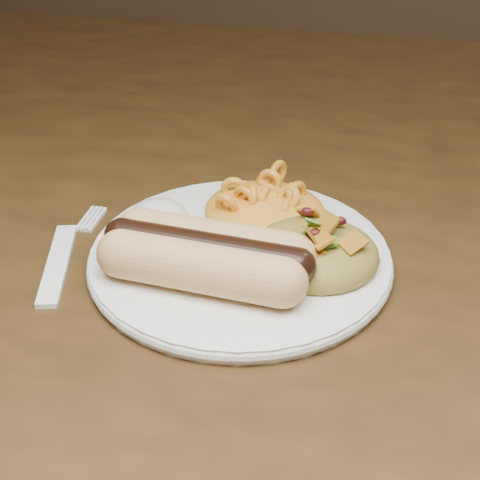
# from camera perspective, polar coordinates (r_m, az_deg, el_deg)

# --- Properties ---
(table) EXTENTS (1.60, 0.90, 0.75)m
(table) POSITION_cam_1_polar(r_m,az_deg,el_deg) (0.68, 5.45, -3.16)
(table) COLOR #462D12
(table) RESTS_ON floor
(plate) EXTENTS (0.27, 0.27, 0.01)m
(plate) POSITION_cam_1_polar(r_m,az_deg,el_deg) (0.53, 0.00, -1.42)
(plate) COLOR white
(plate) RESTS_ON table
(hotdog) EXTENTS (0.13, 0.08, 0.03)m
(hotdog) POSITION_cam_1_polar(r_m,az_deg,el_deg) (0.49, -2.57, -1.11)
(hotdog) COLOR #EBB75F
(hotdog) RESTS_ON plate
(mac_and_cheese) EXTENTS (0.11, 0.11, 0.04)m
(mac_and_cheese) POSITION_cam_1_polar(r_m,az_deg,el_deg) (0.56, 1.96, 3.51)
(mac_and_cheese) COLOR orange
(mac_and_cheese) RESTS_ON plate
(sour_cream) EXTENTS (0.05, 0.05, 0.03)m
(sour_cream) POSITION_cam_1_polar(r_m,az_deg,el_deg) (0.55, -6.42, 2.11)
(sour_cream) COLOR silver
(sour_cream) RESTS_ON plate
(taco_salad) EXTENTS (0.09, 0.09, 0.04)m
(taco_salad) POSITION_cam_1_polar(r_m,az_deg,el_deg) (0.51, 5.85, -0.21)
(taco_salad) COLOR #C67A2C
(taco_salad) RESTS_ON plate
(fork) EXTENTS (0.05, 0.13, 0.00)m
(fork) POSITION_cam_1_polar(r_m,az_deg,el_deg) (0.55, -13.97, -1.81)
(fork) COLOR white
(fork) RESTS_ON table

